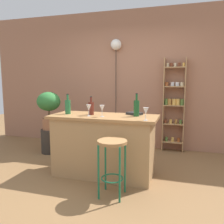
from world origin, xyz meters
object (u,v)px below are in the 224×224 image
(plant_stool, at_px, (50,141))
(wine_glass_right, at_px, (89,108))
(bar_stool, at_px, (112,155))
(cookbook, at_px, (134,113))
(spice_shelf, at_px, (174,104))
(potted_plant, at_px, (49,106))
(pendant_globe_light, at_px, (116,46))
(bottle_sauce_amber, at_px, (91,108))
(bottle_vinegar, at_px, (68,106))
(bottle_soda_blue, at_px, (136,108))
(wine_glass_left, at_px, (102,108))
(wine_glass_center, at_px, (146,111))

(plant_stool, height_order, wine_glass_right, wine_glass_right)
(bar_stool, height_order, cookbook, cookbook)
(spice_shelf, xyz_separation_m, potted_plant, (-2.27, -0.79, -0.03))
(plant_stool, height_order, pendant_globe_light, pendant_globe_light)
(potted_plant, distance_m, bottle_sauce_amber, 1.34)
(plant_stool, distance_m, wine_glass_right, 1.63)
(bar_stool, xyz_separation_m, pendant_globe_light, (-0.56, 2.13, 1.56))
(cookbook, bearing_deg, bottle_vinegar, -139.50)
(bottle_vinegar, xyz_separation_m, wine_glass_right, (0.38, -0.11, 0.00))
(bottle_soda_blue, relative_size, bottle_sauce_amber, 1.20)
(bottle_sauce_amber, relative_size, wine_glass_right, 1.65)
(potted_plant, height_order, pendant_globe_light, pendant_globe_light)
(spice_shelf, relative_size, cookbook, 8.66)
(pendant_globe_light, bearing_deg, wine_glass_left, -80.64)
(wine_glass_right, bearing_deg, wine_glass_left, 0.91)
(wine_glass_left, bearing_deg, bottle_vinegar, 169.64)
(pendant_globe_light, bearing_deg, plant_stool, -142.35)
(spice_shelf, height_order, wine_glass_center, spice_shelf)
(bottle_vinegar, relative_size, wine_glass_center, 1.85)
(wine_glass_left, distance_m, cookbook, 0.52)
(potted_plant, relative_size, wine_glass_left, 4.39)
(bottle_soda_blue, bearing_deg, bar_stool, -104.00)
(bar_stool, bearing_deg, cookbook, 82.53)
(plant_stool, xyz_separation_m, bottle_soda_blue, (1.81, -0.64, 0.79))
(spice_shelf, relative_size, bottle_soda_blue, 5.60)
(spice_shelf, bearing_deg, plant_stool, -160.72)
(spice_shelf, bearing_deg, wine_glass_left, -119.31)
(spice_shelf, xyz_separation_m, cookbook, (-0.52, -1.29, -0.03))
(wine_glass_right, bearing_deg, plant_stool, 144.56)
(spice_shelf, xyz_separation_m, bottle_sauce_amber, (-1.12, -1.49, 0.05))
(bottle_vinegar, height_order, bottle_sauce_amber, bottle_vinegar)
(plant_stool, xyz_separation_m, wine_glass_left, (1.36, -0.82, 0.78))
(wine_glass_left, relative_size, wine_glass_center, 1.00)
(potted_plant, bearing_deg, bottle_soda_blue, -19.54)
(wine_glass_right, height_order, cookbook, wine_glass_right)
(spice_shelf, bearing_deg, pendant_globe_light, 177.83)
(bottle_soda_blue, xyz_separation_m, wine_glass_right, (-0.65, -0.18, -0.01))
(bottle_soda_blue, bearing_deg, pendant_globe_light, 116.07)
(plant_stool, relative_size, bottle_vinegar, 1.50)
(potted_plant, bearing_deg, plant_stool, 0.00)
(bottle_sauce_amber, relative_size, pendant_globe_light, 0.12)
(potted_plant, bearing_deg, bar_stool, -38.05)
(bottle_vinegar, height_order, wine_glass_right, bottle_vinegar)
(bottle_sauce_amber, relative_size, cookbook, 1.29)
(wine_glass_center, bearing_deg, bar_stool, -134.45)
(plant_stool, distance_m, pendant_globe_light, 2.31)
(plant_stool, bearing_deg, potted_plant, 0.00)
(cookbook, bearing_deg, wine_glass_right, -123.09)
(pendant_globe_light, bearing_deg, bottle_sauce_amber, -87.82)
(spice_shelf, xyz_separation_m, wine_glass_left, (-0.91, -1.62, 0.06))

